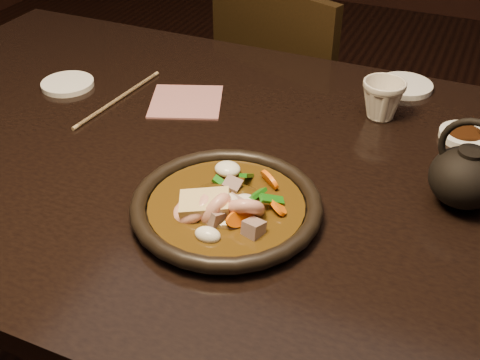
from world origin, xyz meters
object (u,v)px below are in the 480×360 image
at_px(chair, 295,114).
at_px(tea_cup, 383,98).
at_px(teapot, 466,175).
at_px(plate, 226,206).
at_px(table, 242,197).

distance_m(chair, tea_cup, 0.62).
bearing_deg(teapot, chair, 136.78).
height_order(plate, teapot, teapot).
height_order(plate, tea_cup, tea_cup).
distance_m(plate, tea_cup, 0.41).
distance_m(plate, teapot, 0.36).
xyz_separation_m(chair, tea_cup, (0.30, -0.43, 0.32)).
bearing_deg(table, teapot, 3.95).
distance_m(table, teapot, 0.37).
distance_m(table, chair, 0.71).
distance_m(chair, teapot, 0.87).
bearing_deg(teapot, plate, -141.63).
height_order(table, chair, chair).
xyz_separation_m(table, teapot, (0.35, 0.02, 0.13)).
bearing_deg(teapot, table, -165.60).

